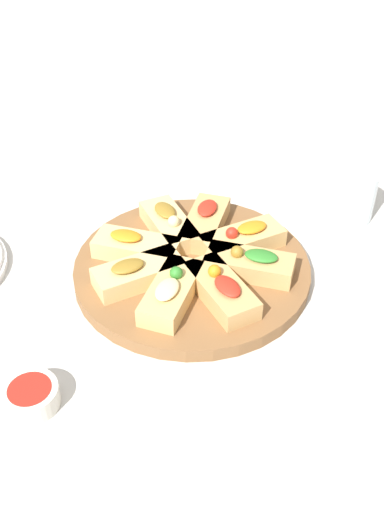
{
  "coord_description": "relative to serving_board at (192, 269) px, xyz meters",
  "views": [
    {
      "loc": [
        -0.15,
        0.62,
        0.54
      ],
      "look_at": [
        0.0,
        0.0,
        0.03
      ],
      "focal_mm": 42.0,
      "sensor_mm": 36.0,
      "label": 1
    }
  ],
  "objects": [
    {
      "name": "ground_plane",
      "position": [
        0.0,
        0.0,
        -0.01
      ],
      "size": [
        3.0,
        3.0,
        0.0
      ],
      "primitive_type": "plane",
      "color": "beige"
    },
    {
      "name": "focaccia_slice_5",
      "position": [
        -0.06,
        -0.05,
        0.02
      ],
      "size": [
        0.12,
        0.11,
        0.04
      ],
      "color": "tan",
      "rests_on": "serving_board"
    },
    {
      "name": "focaccia_slice_2",
      "position": [
        0.01,
        0.08,
        0.02
      ],
      "size": [
        0.06,
        0.12,
        0.04
      ],
      "color": "tan",
      "rests_on": "serving_board"
    },
    {
      "name": "dipping_bowl",
      "position": [
        0.12,
        0.26,
        0.0
      ],
      "size": [
        0.06,
        0.06,
        0.03
      ],
      "color": "silver",
      "rests_on": "ground_plane"
    },
    {
      "name": "focaccia_slice_7",
      "position": [
        0.05,
        -0.06,
        0.02
      ],
      "size": [
        0.11,
        0.12,
        0.04
      ],
      "color": "#DBB775",
      "rests_on": "serving_board"
    },
    {
      "name": "focaccia_slice_1",
      "position": [
        0.06,
        0.05,
        0.02
      ],
      "size": [
        0.12,
        0.11,
        0.04
      ],
      "color": "#DBB775",
      "rests_on": "serving_board"
    },
    {
      "name": "focaccia_slice_6",
      "position": [
        -0.0,
        -0.08,
        0.02
      ],
      "size": [
        0.05,
        0.12,
        0.04
      ],
      "color": "tan",
      "rests_on": "serving_board"
    },
    {
      "name": "serving_board",
      "position": [
        0.0,
        0.0,
        0.0
      ],
      "size": [
        0.32,
        0.32,
        0.02
      ],
      "primitive_type": "cylinder",
      "color": "brown",
      "rests_on": "ground_plane"
    },
    {
      "name": "focaccia_slice_0",
      "position": [
        0.08,
        -0.0,
        0.02
      ],
      "size": [
        0.12,
        0.05,
        0.04
      ],
      "color": "#DBB775",
      "rests_on": "serving_board"
    },
    {
      "name": "focaccia_slice_4",
      "position": [
        -0.08,
        0.0,
        0.02
      ],
      "size": [
        0.12,
        0.05,
        0.04
      ],
      "color": "tan",
      "rests_on": "serving_board"
    },
    {
      "name": "water_glass",
      "position": [
        -0.21,
        -0.2,
        0.03
      ],
      "size": [
        0.07,
        0.07,
        0.08
      ],
      "primitive_type": "cylinder",
      "color": "silver",
      "rests_on": "ground_plane"
    },
    {
      "name": "focaccia_slice_3",
      "position": [
        -0.05,
        0.06,
        0.02
      ],
      "size": [
        0.11,
        0.12,
        0.04
      ],
      "color": "tan",
      "rests_on": "serving_board"
    },
    {
      "name": "napkin_stack",
      "position": [
        -0.11,
        -0.31,
        -0.01
      ],
      "size": [
        0.12,
        0.11,
        0.01
      ],
      "primitive_type": "cube",
      "rotation": [
        0.0,
        0.0,
        0.21
      ],
      "color": "white",
      "rests_on": "ground_plane"
    }
  ]
}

